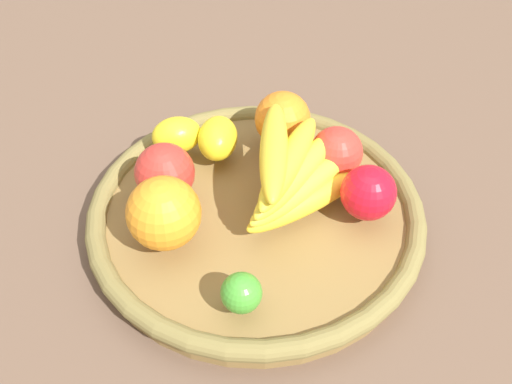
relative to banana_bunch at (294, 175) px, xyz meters
name	(u,v)px	position (x,y,z in m)	size (l,w,h in m)	color
ground_plane	(256,226)	(0.04, 0.02, -0.08)	(2.40, 2.40, 0.00)	brown
basket	(256,215)	(0.04, 0.02, -0.06)	(0.41, 0.41, 0.04)	olive
banana_bunch	(294,175)	(0.00, 0.00, 0.00)	(0.15, 0.17, 0.09)	yellow
orange_0	(283,119)	(0.05, -0.10, -0.01)	(0.07, 0.07, 0.07)	orange
apple_2	(165,173)	(0.15, 0.04, -0.01)	(0.07, 0.07, 0.07)	red
apple_1	(336,152)	(-0.03, -0.07, -0.01)	(0.06, 0.06, 0.06)	red
lime_0	(241,293)	(0.00, 0.16, -0.02)	(0.04, 0.04, 0.04)	green
lemon_1	(218,138)	(0.12, -0.05, -0.02)	(0.07, 0.05, 0.05)	yellow
lemon_0	(177,135)	(0.17, -0.04, -0.02)	(0.06, 0.05, 0.05)	yellow
apple_0	(368,193)	(-0.09, -0.01, -0.01)	(0.06, 0.06, 0.06)	red
orange_1	(164,213)	(0.12, 0.10, 0.00)	(0.08, 0.08, 0.08)	orange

